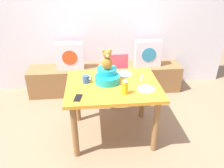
# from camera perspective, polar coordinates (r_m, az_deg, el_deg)

# --- Properties ---
(ground_plane) EXTENTS (8.00, 8.00, 0.00)m
(ground_plane) POSITION_cam_1_polar(r_m,az_deg,el_deg) (3.05, 0.19, -12.44)
(ground_plane) COLOR #8C7256
(back_wall) EXTENTS (4.40, 0.10, 2.60)m
(back_wall) POSITION_cam_1_polar(r_m,az_deg,el_deg) (3.84, -2.13, 17.69)
(back_wall) COLOR silver
(back_wall) RESTS_ON ground_plane
(window_bench) EXTENTS (2.60, 0.44, 0.46)m
(window_bench) POSITION_cam_1_polar(r_m,az_deg,el_deg) (3.92, -1.60, 1.38)
(window_bench) COLOR olive
(window_bench) RESTS_ON ground_plane
(pillow_floral_left) EXTENTS (0.44, 0.15, 0.44)m
(pillow_floral_left) POSITION_cam_1_polar(r_m,az_deg,el_deg) (3.73, -10.72, 7.02)
(pillow_floral_left) COLOR silver
(pillow_floral_left) RESTS_ON window_bench
(pillow_floral_right) EXTENTS (0.44, 0.15, 0.44)m
(pillow_floral_right) POSITION_cam_1_polar(r_m,az_deg,el_deg) (3.83, 9.17, 7.74)
(pillow_floral_right) COLOR silver
(pillow_floral_right) RESTS_ON window_bench
(dining_table) EXTENTS (1.10, 0.87, 0.74)m
(dining_table) POSITION_cam_1_polar(r_m,az_deg,el_deg) (2.69, 0.21, -2.26)
(dining_table) COLOR orange
(dining_table) RESTS_ON ground_plane
(highchair) EXTENTS (0.34, 0.45, 0.79)m
(highchair) POSITION_cam_1_polar(r_m,az_deg,el_deg) (3.42, 1.90, 2.66)
(highchair) COLOR #D84C59
(highchair) RESTS_ON ground_plane
(infant_seat_teal) EXTENTS (0.30, 0.33, 0.16)m
(infant_seat_teal) POSITION_cam_1_polar(r_m,az_deg,el_deg) (2.67, -1.23, 2.05)
(infant_seat_teal) COLOR #18A2B9
(infant_seat_teal) RESTS_ON dining_table
(teddy_bear) EXTENTS (0.13, 0.12, 0.25)m
(teddy_bear) POSITION_cam_1_polar(r_m,az_deg,el_deg) (2.59, -1.27, 6.17)
(teddy_bear) COLOR #A3702B
(teddy_bear) RESTS_ON infant_seat_teal
(ketchup_bottle) EXTENTS (0.07, 0.07, 0.18)m
(ketchup_bottle) POSITION_cam_1_polar(r_m,az_deg,el_deg) (2.40, 3.37, -0.67)
(ketchup_bottle) COLOR gold
(ketchup_bottle) RESTS_ON dining_table
(coffee_mug) EXTENTS (0.12, 0.08, 0.09)m
(coffee_mug) POSITION_cam_1_polar(r_m,az_deg,el_deg) (2.67, -6.69, 1.25)
(coffee_mug) COLOR #335999
(coffee_mug) RESTS_ON dining_table
(dinner_plate_near) EXTENTS (0.20, 0.20, 0.01)m
(dinner_plate_near) POSITION_cam_1_polar(r_m,az_deg,el_deg) (2.88, 3.19, 2.54)
(dinner_plate_near) COLOR white
(dinner_plate_near) RESTS_ON dining_table
(dinner_plate_far) EXTENTS (0.20, 0.20, 0.01)m
(dinner_plate_far) POSITION_cam_1_polar(r_m,az_deg,el_deg) (2.55, 8.78, -1.27)
(dinner_plate_far) COLOR white
(dinner_plate_far) RESTS_ON dining_table
(cell_phone) EXTENTS (0.10, 0.15, 0.01)m
(cell_phone) POSITION_cam_1_polar(r_m,az_deg,el_deg) (2.38, -8.69, -3.51)
(cell_phone) COLOR black
(cell_phone) RESTS_ON dining_table
(table_fork) EXTENTS (0.06, 0.17, 0.01)m
(table_fork) POSITION_cam_1_polar(r_m,az_deg,el_deg) (2.82, 7.57, 1.71)
(table_fork) COLOR silver
(table_fork) RESTS_ON dining_table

